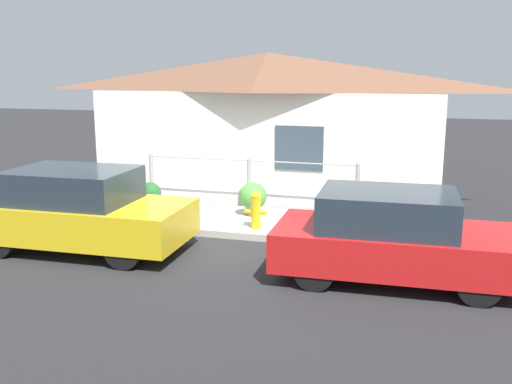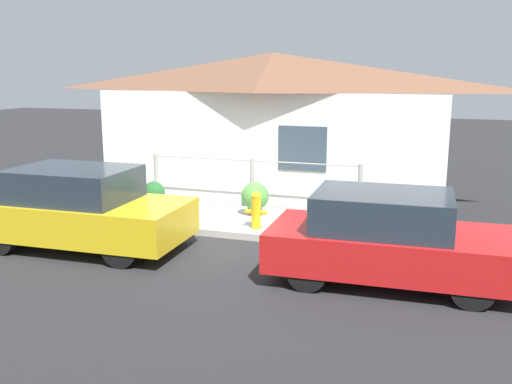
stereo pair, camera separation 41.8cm
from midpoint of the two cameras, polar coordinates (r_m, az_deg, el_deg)
ground_plane at (r=11.16m, az=-2.49°, el=-4.62°), size 60.00×60.00×0.00m
sidewalk at (r=12.08m, az=-0.74°, el=-2.95°), size 24.00×2.08×0.14m
house at (r=13.86m, az=2.41°, el=10.90°), size 8.64×2.23×3.61m
fence at (r=12.74m, az=0.56°, el=1.09°), size 4.90×0.10×1.14m
car_left at (r=10.82m, az=-16.11°, el=-1.61°), size 3.90×1.87×1.48m
car_right at (r=9.01m, az=14.41°, el=-4.52°), size 3.76×1.81×1.41m
fire_hydrant at (r=11.19m, az=1.09°, el=-1.74°), size 0.44×0.20×0.75m
potted_plant_near_hydrant at (r=12.22m, az=0.88°, el=-0.53°), size 0.59×0.59×0.72m
potted_plant_by_fence at (r=12.90m, az=-9.28°, el=-0.18°), size 0.49×0.49×0.63m
potted_plant_corner at (r=12.11m, az=13.29°, el=-0.87°), size 0.60×0.60×0.74m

